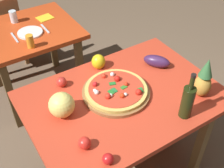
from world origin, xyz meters
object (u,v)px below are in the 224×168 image
at_px(background_table, 29,41).
at_px(knife_utensil, 45,29).
at_px(melon, 62,105).
at_px(bell_pepper, 98,62).
at_px(fork_utensil, 15,38).
at_px(pizza, 116,89).
at_px(drinking_glass_juice, 30,41).
at_px(dinner_plate, 30,33).
at_px(tomato_by_bottle, 62,82).
at_px(wine_bottle, 187,101).
at_px(pineapple_left, 204,80).
at_px(display_table, 123,106).
at_px(drinking_glass_water, 13,17).
at_px(napkin_folded, 45,18).
at_px(tomato_near_board, 108,159).
at_px(eggplant, 157,61).
at_px(pizza_board, 116,92).
at_px(tomato_at_corner, 85,143).

relative_size(background_table, knife_utensil, 4.94).
bearing_deg(melon, bell_pepper, 34.24).
bearing_deg(fork_utensil, melon, -91.35).
relative_size(pizza, drinking_glass_juice, 3.73).
distance_m(dinner_plate, knife_utensil, 0.14).
bearing_deg(tomato_by_bottle, melon, -113.70).
xyz_separation_m(wine_bottle, dinner_plate, (-0.47, 1.45, -0.11)).
xyz_separation_m(pizza, pineapple_left, (0.47, -0.31, 0.09)).
distance_m(display_table, pineapple_left, 0.56).
bearing_deg(pizza, melon, 176.78).
distance_m(melon, knife_utensil, 1.08).
distance_m(drinking_glass_water, napkin_folded, 0.28).
distance_m(display_table, wine_bottle, 0.46).
bearing_deg(pizza, drinking_glass_water, 101.14).
xyz_separation_m(wine_bottle, knife_utensil, (-0.33, 1.45, -0.12)).
xyz_separation_m(tomato_near_board, tomato_by_bottle, (0.06, 0.70, 0.00)).
distance_m(drinking_glass_juice, napkin_folded, 0.50).
height_order(eggplant, knife_utensil, eggplant).
relative_size(display_table, eggplant, 6.46).
distance_m(pizza_board, pizza, 0.03).
distance_m(tomato_near_board, tomato_at_corner, 0.16).
bearing_deg(tomato_near_board, wine_bottle, 3.54).
relative_size(pizza_board, napkin_folded, 3.26).
bearing_deg(drinking_glass_water, dinner_plate, -79.73).
bearing_deg(eggplant, wine_bottle, -109.28).
relative_size(melon, drinking_glass_water, 1.46).
bearing_deg(tomato_near_board, pineapple_left, 8.35).
xyz_separation_m(tomato_by_bottle, knife_utensil, (0.20, 0.79, -0.03)).
height_order(pizza, melon, melon).
xyz_separation_m(tomato_near_board, drinking_glass_water, (0.07, 1.76, 0.02)).
xyz_separation_m(tomato_near_board, drinking_glass_juice, (0.05, 1.27, 0.02)).
distance_m(tomato_near_board, drinking_glass_water, 1.76).
distance_m(pizza_board, wine_bottle, 0.48).
relative_size(pineapple_left, bell_pepper, 2.59).
height_order(background_table, melon, melon).
bearing_deg(pineapple_left, eggplant, 96.86).
bearing_deg(dinner_plate, background_table, 93.36).
height_order(wine_bottle, bell_pepper, wine_bottle).
bearing_deg(tomato_near_board, display_table, 46.76).
bearing_deg(bell_pepper, pizza_board, -98.97).
relative_size(drinking_glass_juice, dinner_plate, 0.51).
bearing_deg(dinner_plate, napkin_folded, 41.51).
distance_m(pineapple_left, bell_pepper, 0.76).
relative_size(wine_bottle, fork_utensil, 1.82).
relative_size(tomato_near_board, drinking_glass_juice, 0.56).
distance_m(pizza, drinking_glass_water, 1.35).
height_order(wine_bottle, napkin_folded, wine_bottle).
height_order(pizza_board, pizza, pizza).
xyz_separation_m(pizza, tomato_near_board, (-0.33, -0.43, -0.01)).
relative_size(drinking_glass_water, fork_utensil, 0.61).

